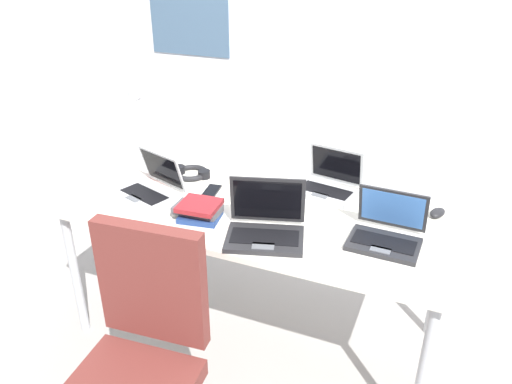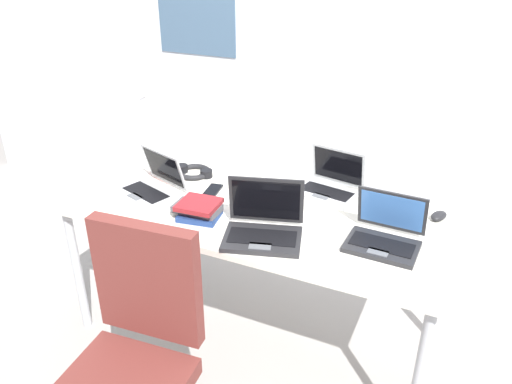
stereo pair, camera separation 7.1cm
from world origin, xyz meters
The scene contains 15 objects.
ground_plane centered at (0.00, 0.00, 0.00)m, with size 12.00×12.00×0.00m, color gray.
wall_back centered at (0.00, 1.10, 1.30)m, with size 6.00×0.13×2.60m.
desk centered at (0.00, 0.00, 0.68)m, with size 1.80×0.80×0.74m.
desk_lamp centered at (-0.80, 0.28, 0.94)m, with size 0.12×0.18×0.40m.
laptop_front_right centered at (0.61, -0.07, 0.78)m, with size 0.29×0.26×0.21m.
laptop_back_left centered at (0.13, -0.22, 0.79)m, with size 0.38×0.33×0.24m.
laptop_near_lamp centered at (-0.52, -0.08, 0.78)m, with size 0.34×0.32×0.21m.
laptop_far_corner centered at (0.26, 0.29, 0.78)m, with size 0.31×0.27×0.21m.
computer_mouse centered at (0.78, 0.24, 0.76)m, with size 0.06×0.10×0.03m, color black.
cell_phone centered at (-0.26, 0.06, 0.74)m, with size 0.06×0.14×0.01m, color black.
headphones centered at (-0.45, 0.19, 0.76)m, with size 0.21×0.18×0.04m.
pill_bottle centered at (0.06, 0.04, 0.78)m, with size 0.04×0.04×0.08m.
book_stack centered at (-0.19, -0.19, 0.78)m, with size 0.22×0.17×0.08m.
coffee_mug centered at (-0.62, 0.13, 0.78)m, with size 0.11×0.08×0.09m.
office_chair centered at (-0.12, -0.83, 0.40)m, with size 0.52×0.56×0.97m.
Camera 2 is at (0.86, -1.86, 1.86)m, focal length 35.32 mm.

